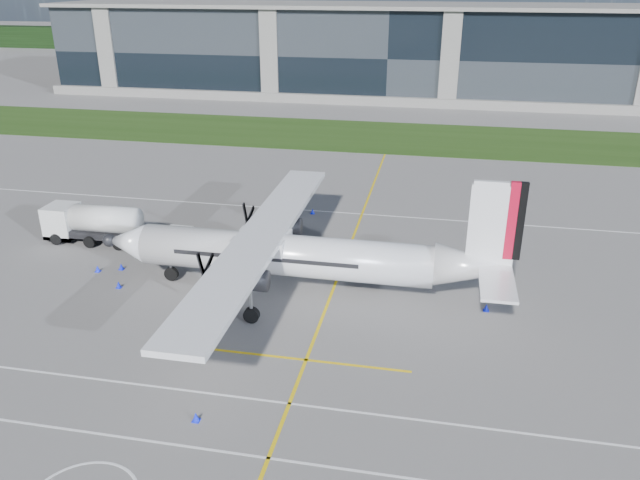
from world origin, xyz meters
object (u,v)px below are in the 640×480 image
Objects in this scene: safety_cone_tail at (486,307)px; safety_cone_portwing at (196,417)px; safety_cone_nose_stbd at (121,266)px; fuel_tanker_truck at (87,223)px; safety_cone_stbdwing at (313,211)px; turboprop_aircraft at (299,233)px; ground_crew_person at (176,244)px; baggage_tug at (177,237)px; safety_cone_fwd at (98,269)px; safety_cone_nose_port at (119,285)px.

safety_cone_portwing is at bearing -136.01° from safety_cone_tail.
fuel_tanker_truck is at bearing 139.12° from safety_cone_nose_stbd.
turboprop_aircraft is at bearing -81.37° from safety_cone_stbdwing.
safety_cone_stbdwing is at bearing -18.15° from ground_crew_person.
safety_cone_portwing and safety_cone_stbdwing have the same top height.
fuel_tanker_truck is 26.03m from safety_cone_portwing.
safety_cone_tail is at bearing -14.09° from baggage_tug.
fuel_tanker_truck is at bearing 169.98° from safety_cone_tail.
baggage_tug reaches higher than safety_cone_fwd.
ground_crew_person is at bearing 169.63° from safety_cone_tail.
ground_crew_person is 6.06m from safety_cone_fwd.
baggage_tug is 22.20m from safety_cone_portwing.
ground_crew_person is 3.83× the size of safety_cone_nose_stbd.
baggage_tug is 1.91m from ground_crew_person.
ground_crew_person is (0.70, -1.77, 0.18)m from baggage_tug.
safety_cone_nose_port is at bearing -36.73° from safety_cone_fwd.
safety_cone_portwing is 29.42m from safety_cone_stbdwing.
safety_cone_fwd is (3.63, -5.16, -1.33)m from fuel_tanker_truck.
baggage_tug is 5.51m from safety_cone_nose_stbd.
baggage_tug is 24.78m from safety_cone_tail.
turboprop_aircraft reaches higher than safety_cone_fwd.
safety_cone_fwd and safety_cone_stbdwing have the same top height.
safety_cone_tail is 1.00× the size of safety_cone_nose_stbd.
safety_cone_portwing is (-2.01, -14.20, -4.17)m from turboprop_aircraft.
ground_crew_person is (-10.80, 4.09, -3.46)m from turboprop_aircraft.
fuel_tanker_truck reaches higher than ground_crew_person.
safety_cone_fwd is 1.00× the size of safety_cone_nose_port.
safety_cone_fwd and safety_cone_portwing have the same top height.
baggage_tug reaches higher than safety_cone_stbdwing.
safety_cone_stbdwing is (9.19, 9.36, -0.53)m from baggage_tug.
safety_cone_stbdwing is (13.12, 14.98, 0.00)m from safety_cone_fwd.
turboprop_aircraft is at bearing 8.28° from safety_cone_nose_port.
turboprop_aircraft is 14.94m from safety_cone_portwing.
safety_cone_nose_stbd is at bearing -129.00° from safety_cone_stbdwing.
safety_cone_portwing is 1.00× the size of safety_cone_stbdwing.
fuel_tanker_truck is at bearing 131.57° from safety_cone_nose_port.
ground_crew_person is 4.48m from safety_cone_nose_stbd.
safety_cone_nose_stbd is (-26.41, 1.10, 0.00)m from safety_cone_tail.
safety_cone_portwing is at bearing -89.41° from safety_cone_stbdwing.
fuel_tanker_truck is at bearing -176.60° from baggage_tug.
fuel_tanker_truck is 9.78m from safety_cone_nose_port.
ground_crew_person is at bearing 45.78° from safety_cone_nose_stbd.
safety_cone_nose_stbd is (-3.08, -3.17, -0.71)m from ground_crew_person.
safety_cone_fwd is at bearing -131.23° from safety_cone_stbdwing.
safety_cone_nose_stbd is at bearing 154.99° from ground_crew_person.
safety_cone_nose_stbd is at bearing 114.29° from safety_cone_nose_port.
ground_crew_person is at bearing 159.26° from turboprop_aircraft.
safety_cone_fwd is 1.00× the size of safety_cone_tail.
safety_cone_nose_port is at bearing -178.00° from ground_crew_person.
safety_cone_tail is at bearing -10.02° from fuel_tanker_truck.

